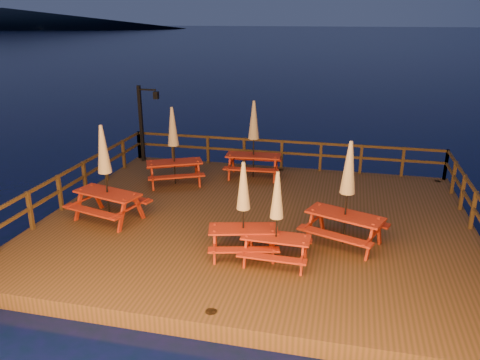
{
  "coord_description": "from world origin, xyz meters",
  "views": [
    {
      "loc": [
        2.35,
        -12.12,
        5.96
      ],
      "look_at": [
        -0.63,
        0.6,
        1.32
      ],
      "focal_mm": 35.0,
      "sensor_mm": 36.0,
      "label": 1
    }
  ],
  "objects": [
    {
      "name": "deck",
      "position": [
        0.0,
        0.0,
        0.2
      ],
      "size": [
        12.0,
        10.0,
        0.4
      ],
      "primitive_type": "cube",
      "color": "#443115",
      "rests_on": "ground"
    },
    {
      "name": "ground",
      "position": [
        0.0,
        0.0,
        0.0
      ],
      "size": [
        500.0,
        500.0,
        0.0
      ],
      "primitive_type": "plane",
      "color": "black",
      "rests_on": "ground"
    },
    {
      "name": "headland_left",
      "position": [
        -160.0,
        190.0,
        4.5
      ],
      "size": [
        180.0,
        84.0,
        9.0
      ],
      "primitive_type": "ellipsoid",
      "color": "black",
      "rests_on": "ground"
    },
    {
      "name": "picnic_table_0",
      "position": [
        2.47,
        -1.02,
        1.81
      ],
      "size": [
        2.33,
        2.13,
        2.72
      ],
      "rotation": [
        0.0,
        0.0,
        -0.36
      ],
      "color": "maroon",
      "rests_on": "deck"
    },
    {
      "name": "picnic_table_1",
      "position": [
        -0.84,
        3.59,
        1.84
      ],
      "size": [
        2.04,
        1.72,
        2.77
      ],
      "rotation": [
        0.0,
        0.0,
        0.07
      ],
      "color": "maroon",
      "rests_on": "deck"
    },
    {
      "name": "deck_piles",
      "position": [
        0.0,
        0.0,
        -0.3
      ],
      "size": [
        11.44,
        9.44,
        1.4
      ],
      "color": "#372411",
      "rests_on": "ground"
    },
    {
      "name": "picnic_table_2",
      "position": [
        0.1,
        -2.17,
        1.63
      ],
      "size": [
        1.94,
        1.73,
        2.37
      ],
      "rotation": [
        0.0,
        0.0,
        0.25
      ],
      "color": "maroon",
      "rests_on": "deck"
    },
    {
      "name": "picnic_table_4",
      "position": [
        -4.1,
        -1.01,
        1.84
      ],
      "size": [
        2.28,
        2.04,
        2.76
      ],
      "rotation": [
        0.0,
        0.0,
        -0.26
      ],
      "color": "maroon",
      "rests_on": "deck"
    },
    {
      "name": "picnic_table_5",
      "position": [
        -3.33,
        2.25,
        1.8
      ],
      "size": [
        2.36,
        2.21,
        2.69
      ],
      "rotation": [
        0.0,
        0.0,
        0.46
      ],
      "color": "maroon",
      "rests_on": "deck"
    },
    {
      "name": "railing",
      "position": [
        0.0,
        1.78,
        1.16
      ],
      "size": [
        11.8,
        9.75,
        1.1
      ],
      "color": "#372411",
      "rests_on": "deck"
    },
    {
      "name": "lamp_post",
      "position": [
        -5.39,
        4.55,
        2.2
      ],
      "size": [
        0.85,
        0.18,
        3.0
      ],
      "color": "black",
      "rests_on": "deck"
    },
    {
      "name": "picnic_table_3",
      "position": [
        0.93,
        -2.38,
        1.58
      ],
      "size": [
        1.62,
        1.34,
        2.27
      ],
      "rotation": [
        0.0,
        0.0,
        -0.02
      ],
      "color": "maroon",
      "rests_on": "deck"
    }
  ]
}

